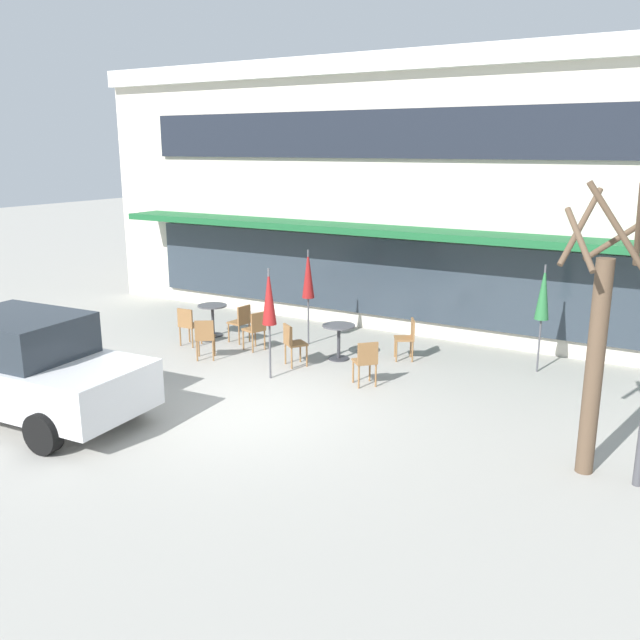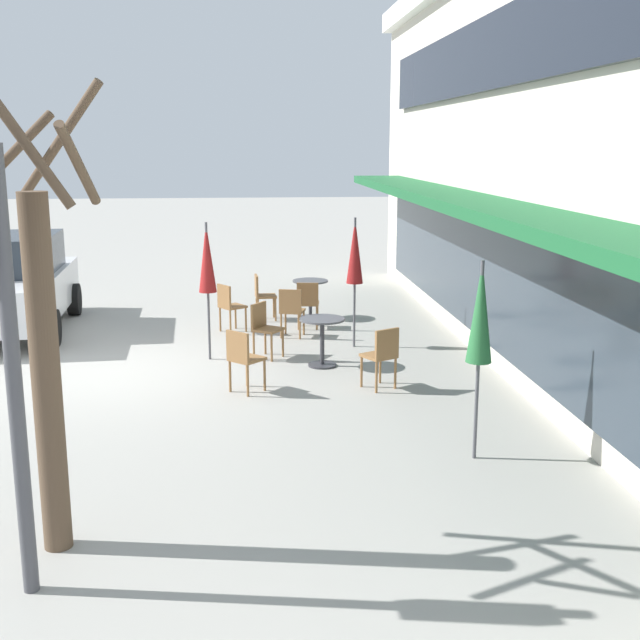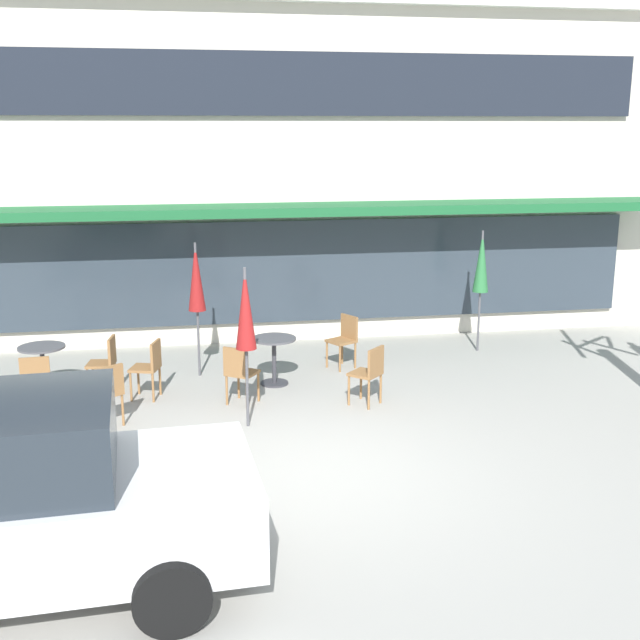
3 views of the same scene
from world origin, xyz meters
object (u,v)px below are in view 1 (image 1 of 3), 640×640
Objects in this scene: cafe_chair_0 at (205,336)px; cafe_chair_1 at (241,321)px; cafe_chair_4 at (256,328)px; cafe_chair_6 at (408,336)px; cafe_chair_3 at (188,324)px; cafe_chair_2 at (293,342)px; patio_umbrella_corner_open at (543,293)px; street_tree at (596,346)px; patio_umbrella_green_folded at (308,275)px; parked_sedan at (26,367)px; cafe_chair_5 at (366,360)px; cafe_table_streetside at (213,315)px; cafe_table_near_wall at (339,336)px; patio_umbrella_cream_folded at (269,298)px.

cafe_chair_0 and cafe_chair_1 have the same top height.
cafe_chair_4 is 1.00× the size of cafe_chair_6.
cafe_chair_0 is 1.00× the size of cafe_chair_3.
cafe_chair_2 is 1.00× the size of cafe_chair_4.
patio_umbrella_corner_open is 2.47× the size of cafe_chair_2.
cafe_chair_3 is 9.25m from street_tree.
cafe_chair_4 is 3.37m from cafe_chair_6.
patio_umbrella_green_folded is 1.68m from cafe_chair_4.
patio_umbrella_green_folded is 6.40m from parked_sedan.
parked_sedan is (-0.36, -5.42, 0.35)m from cafe_chair_1.
cafe_chair_3 is at bearing 175.54° from cafe_chair_5.
patio_umbrella_corner_open is 2.47× the size of cafe_chair_0.
cafe_table_streetside is 0.85× the size of cafe_chair_0.
parked_sedan is (-6.83, -6.75, -0.75)m from patio_umbrella_corner_open.
cafe_chair_2 is at bearing 17.86° from cafe_chair_0.
cafe_chair_5 is (4.71, -0.37, 0.00)m from cafe_chair_3.
patio_umbrella_green_folded is at bearing 73.73° from parked_sedan.
cafe_chair_6 is (1.89, 1.60, 0.00)m from cafe_chair_2.
cafe_chair_6 is at bearing 7.29° from cafe_table_streetside.
cafe_table_near_wall is 3.52m from cafe_table_streetside.
cafe_chair_4 reaches higher than cafe_table_near_wall.
parked_sedan reaches higher than cafe_table_near_wall.
cafe_table_near_wall is at bearing 0.40° from cafe_chair_1.
cafe_chair_2 and cafe_chair_4 have the same top height.
cafe_chair_0 is at bearing -84.63° from cafe_chair_1.
street_tree is at bearing -9.62° from cafe_chair_0.
cafe_chair_5 is 1.00× the size of cafe_chair_6.
cafe_chair_3 and cafe_chair_4 have the same top height.
cafe_chair_1 is 3.93m from cafe_chair_6.
street_tree reaches higher than cafe_chair_0.
cafe_chair_2 is 5.14m from parked_sedan.
patio_umbrella_green_folded is 2.47× the size of cafe_chair_4.
patio_umbrella_corner_open is (7.40, 1.21, 1.11)m from cafe_table_streetside.
cafe_chair_3 is (-3.45, -0.85, 0.01)m from cafe_table_near_wall.
cafe_chair_0 is (-2.44, -1.47, 0.01)m from cafe_table_near_wall.
cafe_chair_1 is 0.21× the size of parked_sedan.
patio_umbrella_green_folded reaches higher than parked_sedan.
parked_sedan is (-2.33, -4.56, 0.35)m from cafe_chair_2.
cafe_chair_6 is (-2.60, -0.59, -1.10)m from patio_umbrella_corner_open.
cafe_chair_4 is at bearing -27.33° from cafe_chair_1.
cafe_chair_4 is (-5.80, -1.67, -1.10)m from patio_umbrella_corner_open.
patio_umbrella_cream_folded is 1.41m from cafe_chair_2.
cafe_chair_4 is at bearing 164.89° from cafe_chair_5.
cafe_chair_6 is at bearing 18.35° from cafe_chair_3.
cafe_chair_6 is at bearing 53.27° from patio_umbrella_cream_folded.
cafe_chair_4 is (-1.31, 0.52, 0.00)m from cafe_chair_2.
patio_umbrella_corner_open is 0.54× the size of street_tree.
cafe_table_streetside is at bearing 178.29° from cafe_table_near_wall.
cafe_chair_1 and cafe_chair_4 have the same top height.
cafe_chair_6 is at bearing 40.27° from cafe_chair_2.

